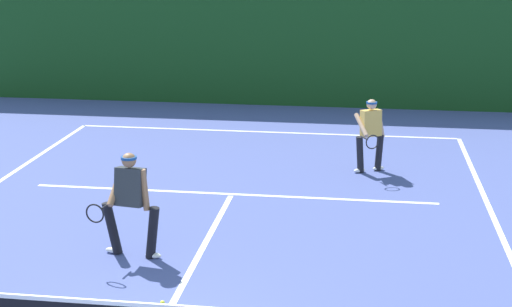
% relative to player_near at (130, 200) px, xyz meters
% --- Properties ---
extents(court_line_baseline_far, '(9.49, 0.10, 0.01)m').
position_rel_player_near_xyz_m(court_line_baseline_far, '(1.00, 7.99, -0.90)').
color(court_line_baseline_far, white).
rests_on(court_line_baseline_far, ground_plane).
extents(court_line_service, '(7.73, 0.10, 0.01)m').
position_rel_player_near_xyz_m(court_line_service, '(1.00, 3.10, -0.90)').
color(court_line_service, white).
rests_on(court_line_service, ground_plane).
extents(court_line_centre, '(0.10, 6.40, 0.01)m').
position_rel_player_near_xyz_m(court_line_centre, '(1.00, -0.20, -0.90)').
color(court_line_centre, white).
rests_on(court_line_centre, ground_plane).
extents(player_near, '(0.99, 0.87, 1.64)m').
position_rel_player_near_xyz_m(player_near, '(0.00, 0.00, 0.00)').
color(player_near, black).
rests_on(player_near, ground_plane).
extents(player_far, '(0.70, 0.94, 1.54)m').
position_rel_player_near_xyz_m(player_far, '(3.59, 4.94, -0.06)').
color(player_far, black).
rests_on(player_far, ground_plane).
extents(tennis_ball, '(0.07, 0.07, 0.07)m').
position_rel_player_near_xyz_m(tennis_ball, '(0.88, -1.54, -0.87)').
color(tennis_ball, '#D1E033').
rests_on(tennis_ball, ground_plane).
extents(back_fence_windscreen, '(19.71, 0.12, 3.59)m').
position_rel_player_near_xyz_m(back_fence_windscreen, '(1.00, 11.22, 0.89)').
color(back_fence_windscreen, '#174319').
rests_on(back_fence_windscreen, ground_plane).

